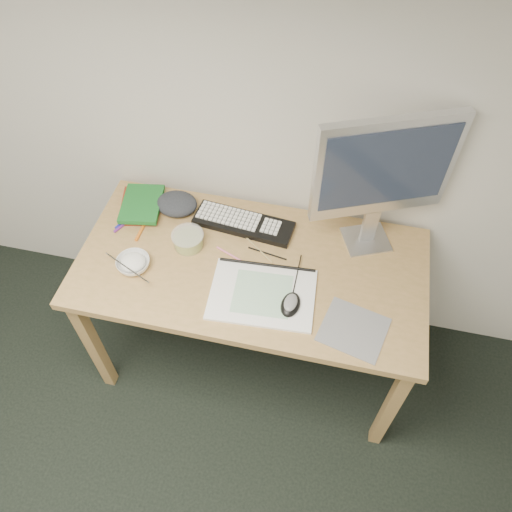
{
  "coord_description": "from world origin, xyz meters",
  "views": [
    {
      "loc": [
        0.55,
        0.25,
        2.34
      ],
      "look_at": [
        0.29,
        1.42,
        0.83
      ],
      "focal_mm": 35.0,
      "sensor_mm": 36.0,
      "label": 1
    }
  ],
  "objects_px": {
    "rice_bowl": "(133,264)",
    "keyboard": "(244,223)",
    "sketchpad": "(262,294)",
    "monitor": "(384,171)",
    "desk": "(251,277)"
  },
  "relations": [
    {
      "from": "rice_bowl",
      "to": "keyboard",
      "type": "bearing_deg",
      "value": 39.89
    },
    {
      "from": "sketchpad",
      "to": "monitor",
      "type": "relative_size",
      "value": 0.66
    },
    {
      "from": "sketchpad",
      "to": "rice_bowl",
      "type": "distance_m",
      "value": 0.53
    },
    {
      "from": "sketchpad",
      "to": "desk",
      "type": "bearing_deg",
      "value": 115.92
    },
    {
      "from": "keyboard",
      "to": "rice_bowl",
      "type": "bearing_deg",
      "value": -134.23
    },
    {
      "from": "keyboard",
      "to": "rice_bowl",
      "type": "height_order",
      "value": "rice_bowl"
    },
    {
      "from": "keyboard",
      "to": "monitor",
      "type": "xyz_separation_m",
      "value": [
        0.52,
        0.03,
        0.37
      ]
    },
    {
      "from": "keyboard",
      "to": "rice_bowl",
      "type": "relative_size",
      "value": 3.19
    },
    {
      "from": "sketchpad",
      "to": "keyboard",
      "type": "height_order",
      "value": "keyboard"
    },
    {
      "from": "desk",
      "to": "monitor",
      "type": "relative_size",
      "value": 2.3
    },
    {
      "from": "monitor",
      "to": "sketchpad",
      "type": "bearing_deg",
      "value": -158.06
    },
    {
      "from": "desk",
      "to": "rice_bowl",
      "type": "distance_m",
      "value": 0.48
    },
    {
      "from": "monitor",
      "to": "rice_bowl",
      "type": "relative_size",
      "value": 4.56
    },
    {
      "from": "keyboard",
      "to": "rice_bowl",
      "type": "xyz_separation_m",
      "value": [
        -0.37,
        -0.31,
        0.01
      ]
    },
    {
      "from": "desk",
      "to": "keyboard",
      "type": "relative_size",
      "value": 3.3
    }
  ]
}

